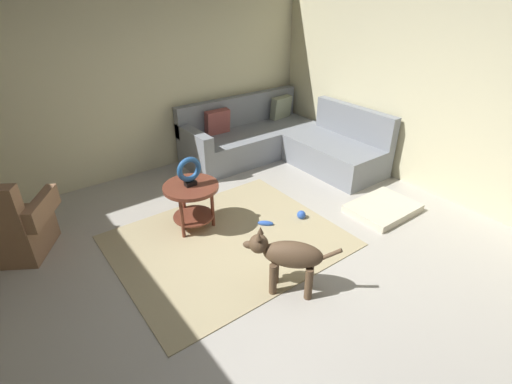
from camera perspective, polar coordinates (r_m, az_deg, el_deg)
ground_plane at (r=3.65m, az=-0.00°, el=-14.11°), size 6.00×6.00×0.10m
wall_back at (r=5.42m, az=-19.75°, el=15.82°), size 6.00×0.12×2.70m
wall_right at (r=5.13m, az=28.15°, el=13.44°), size 0.12×6.00×2.70m
area_rug at (r=4.12m, az=-4.21°, el=-7.31°), size 2.30×1.90×0.01m
sectional_couch at (r=5.89m, az=3.69°, el=7.54°), size 2.20×2.25×0.88m
armchair at (r=4.47m, az=-33.19°, el=-4.56°), size 1.00×0.93×0.88m
side_table at (r=4.17m, az=-9.66°, el=-0.49°), size 0.60×0.60×0.54m
torus_sculpture at (r=4.03m, az=-10.01°, el=3.15°), size 0.28×0.08×0.33m
dog_bed_mat at (r=4.84m, az=18.52°, el=-2.34°), size 0.80×0.60×0.09m
dog at (r=3.32m, az=4.78°, el=-9.62°), size 0.61×0.66×0.63m
dog_toy_ball at (r=4.48m, az=6.83°, el=-3.43°), size 0.10×0.10×0.10m
dog_toy_bone at (r=4.34m, az=1.44°, el=-4.72°), size 0.17×0.17×0.06m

